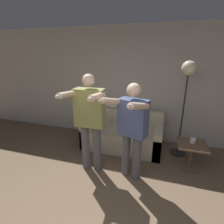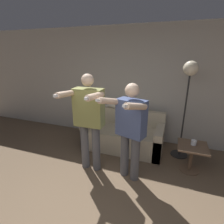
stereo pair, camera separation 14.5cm
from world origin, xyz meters
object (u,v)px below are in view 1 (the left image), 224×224
object	(u,v)px
person_right	(132,126)
cup	(193,141)
person_left	(90,117)
side_table	(191,151)
floor_lamp	(187,82)
couch	(123,135)
cat	(114,105)

from	to	relation	value
person_right	cup	xyz separation A→B (m)	(1.00, 0.58, -0.40)
person_left	side_table	world-z (taller)	person_left
person_right	cup	world-z (taller)	person_right
person_left	floor_lamp	distance (m)	1.91
couch	person_left	xyz separation A→B (m)	(-0.34, -0.96, 0.73)
person_left	floor_lamp	xyz separation A→B (m)	(1.53, 1.01, 0.51)
cup	person_left	bearing A→B (deg)	-161.19
couch	person_right	distance (m)	1.22
person_left	cat	world-z (taller)	person_left
side_table	person_right	bearing A→B (deg)	-150.98
couch	cup	world-z (taller)	couch
person_left	cup	xyz separation A→B (m)	(1.71, 0.58, -0.46)
couch	cup	bearing A→B (deg)	-15.26
cat	cup	size ratio (longest dim) A/B	5.86
person_left	person_right	xyz separation A→B (m)	(0.71, -0.00, -0.07)
couch	cup	size ratio (longest dim) A/B	18.89
person_left	cup	bearing A→B (deg)	17.55
person_left	cup	size ratio (longest dim) A/B	19.07
cat	cup	distance (m)	1.84
person_right	side_table	distance (m)	1.27
couch	side_table	xyz separation A→B (m)	(1.36, -0.41, 0.08)
person_right	cup	distance (m)	1.22
person_left	floor_lamp	size ratio (longest dim) A/B	0.91
floor_lamp	side_table	xyz separation A→B (m)	(0.17, -0.46, -1.15)
couch	cat	size ratio (longest dim) A/B	3.22
person_left	side_table	xyz separation A→B (m)	(1.70, 0.55, -0.64)
couch	floor_lamp	distance (m)	1.71
floor_lamp	person_left	bearing A→B (deg)	-146.48
person_right	floor_lamp	distance (m)	1.42
person_left	side_table	size ratio (longest dim) A/B	3.45
person_right	cat	size ratio (longest dim) A/B	3.05
person_left	cup	distance (m)	1.87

